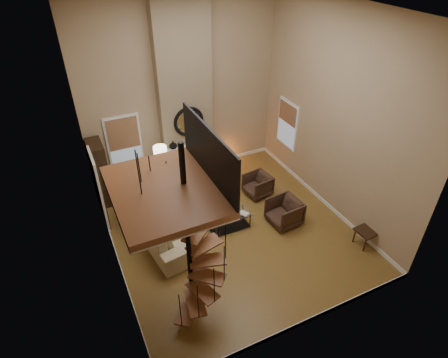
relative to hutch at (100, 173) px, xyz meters
name	(u,v)px	position (x,y,z in m)	size (l,w,h in m)	color
ground	(230,229)	(2.78, -2.76, -0.95)	(6.00, 6.50, 0.01)	olive
back_wall	(182,91)	(2.78, 0.49, 1.80)	(6.00, 0.02, 5.50)	tan
front_wall	(320,226)	(2.78, -6.01, 1.80)	(6.00, 0.02, 5.50)	tan
left_wall	(97,171)	(-0.22, -2.76, 1.80)	(0.02, 6.50, 5.50)	tan
right_wall	(336,115)	(5.78, -2.76, 1.80)	(0.02, 6.50, 5.50)	tan
ceiling	(233,10)	(2.78, -2.76, 4.54)	(6.00, 6.50, 0.01)	silver
baseboard_back	(188,168)	(2.78, 0.48, -0.89)	(6.00, 0.02, 0.12)	white
baseboard_front	(300,324)	(2.78, -6.00, -0.89)	(6.00, 0.02, 0.12)	white
baseboard_left	(119,263)	(-0.21, -2.76, -0.89)	(0.02, 6.50, 0.12)	white
baseboard_right	(320,198)	(5.77, -2.76, -0.89)	(0.02, 6.50, 0.12)	white
chimney_breast	(185,94)	(2.78, 0.30, 1.80)	(1.60, 0.38, 5.50)	#8E795C
hearth	(195,180)	(2.78, -0.19, -0.93)	(1.50, 0.60, 0.04)	black
firebox	(191,161)	(2.78, 0.10, -0.40)	(0.95, 0.02, 0.72)	black
mantel	(191,146)	(2.78, 0.02, 0.20)	(1.70, 0.18, 0.06)	white
mirror_frame	(189,122)	(2.78, 0.08, 1.00)	(0.94, 0.94, 0.10)	black
mirror_disc	(189,122)	(2.78, 0.09, 1.00)	(0.80, 0.80, 0.01)	white
vase_left	(173,145)	(2.23, 0.06, 0.35)	(0.24, 0.24, 0.25)	black
vase_right	(208,138)	(3.38, 0.06, 0.33)	(0.20, 0.20, 0.21)	#1B5F61
window_back	(124,139)	(0.88, 0.46, 0.67)	(1.02, 0.06, 1.52)	white
window_right	(288,124)	(5.75, -0.76, 0.68)	(0.06, 1.02, 1.52)	white
entry_door	(100,190)	(-0.18, -0.96, 0.10)	(0.10, 1.05, 2.16)	white
loft	(170,187)	(0.73, -4.56, 2.29)	(1.70, 2.20, 1.09)	brown
spiral_stair	(189,244)	(0.99, -4.55, 0.83)	(1.47, 1.47, 4.06)	black
hutch	(100,173)	(0.00, 0.00, 0.00)	(0.41, 0.87, 1.93)	#311D10
sofa	(160,224)	(1.02, -2.19, -0.55)	(2.84, 1.11, 0.83)	#CAB98C
armchair_near	(259,184)	(4.27, -1.70, -0.60)	(0.71, 0.73, 0.66)	#3E281D
armchair_far	(287,211)	(4.30, -3.13, -0.60)	(0.80, 0.82, 0.75)	#3E281D
coffee_table	(229,219)	(2.78, -2.68, -0.67)	(1.19, 0.61, 0.44)	silver
bowl	(228,212)	(2.78, -2.63, -0.45)	(0.39, 0.39, 0.10)	#BF8421
book	(243,214)	(3.13, -2.83, -0.49)	(0.18, 0.25, 0.02)	gray
floor_lamp	(161,156)	(1.65, -0.56, 0.46)	(0.38, 0.38, 1.70)	black
accent_lamp	(230,158)	(4.22, 0.18, -0.70)	(0.13, 0.13, 0.46)	orange
side_chair	(370,228)	(5.71, -4.74, -0.42)	(0.50, 0.50, 1.00)	#311D10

